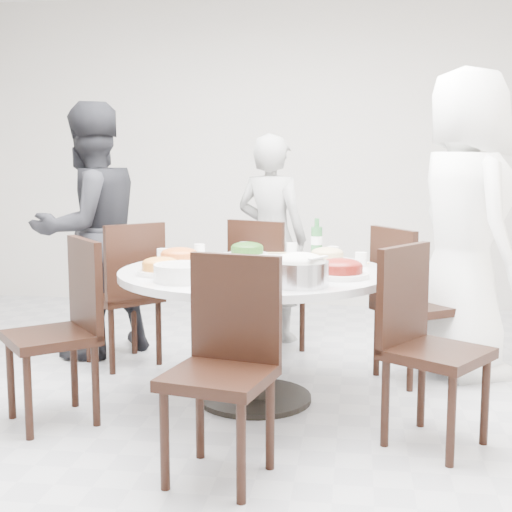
# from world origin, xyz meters

# --- Properties ---
(floor) EXTENTS (6.00, 6.00, 0.01)m
(floor) POSITION_xyz_m (0.00, 0.00, 0.00)
(floor) COLOR #AFB0B4
(floor) RESTS_ON ground
(wall_back) EXTENTS (6.00, 0.01, 2.80)m
(wall_back) POSITION_xyz_m (0.00, 3.00, 1.40)
(wall_back) COLOR beige
(wall_back) RESTS_ON ground
(dining_table) EXTENTS (1.50, 1.50, 0.75)m
(dining_table) POSITION_xyz_m (0.02, 0.33, 0.38)
(dining_table) COLOR silver
(dining_table) RESTS_ON floor
(chair_ne) EXTENTS (0.58, 0.58, 0.95)m
(chair_ne) POSITION_xyz_m (0.95, 0.85, 0.47)
(chair_ne) COLOR black
(chair_ne) RESTS_ON floor
(chair_n) EXTENTS (0.55, 0.55, 0.95)m
(chair_n) POSITION_xyz_m (-0.01, 1.30, 0.47)
(chair_n) COLOR black
(chair_n) RESTS_ON floor
(chair_nw) EXTENTS (0.59, 0.59, 0.95)m
(chair_nw) POSITION_xyz_m (-0.95, 0.92, 0.47)
(chair_nw) COLOR black
(chair_nw) RESTS_ON floor
(chair_sw) EXTENTS (0.59, 0.59, 0.95)m
(chair_sw) POSITION_xyz_m (-0.97, -0.15, 0.47)
(chair_sw) COLOR black
(chair_sw) RESTS_ON floor
(chair_s) EXTENTS (0.50, 0.50, 0.95)m
(chair_s) POSITION_xyz_m (0.01, -0.68, 0.47)
(chair_s) COLOR black
(chair_s) RESTS_ON floor
(chair_se) EXTENTS (0.58, 0.58, 0.95)m
(chair_se) POSITION_xyz_m (0.96, -0.18, 0.47)
(chair_se) COLOR black
(chair_se) RESTS_ON floor
(diner_right) EXTENTS (0.90, 1.09, 1.91)m
(diner_right) POSITION_xyz_m (1.24, 1.03, 0.96)
(diner_right) COLOR white
(diner_right) RESTS_ON floor
(diner_middle) EXTENTS (0.65, 0.54, 1.53)m
(diner_middle) POSITION_xyz_m (-0.05, 1.71, 0.77)
(diner_middle) COLOR black
(diner_middle) RESTS_ON floor
(diner_left) EXTENTS (1.02, 1.07, 1.74)m
(diner_left) POSITION_xyz_m (-1.23, 1.11, 0.87)
(diner_left) COLOR black
(diner_left) RESTS_ON floor
(dish_greens) EXTENTS (0.26, 0.26, 0.07)m
(dish_greens) POSITION_xyz_m (-0.10, 0.81, 0.78)
(dish_greens) COLOR white
(dish_greens) RESTS_ON dining_table
(dish_pale) EXTENTS (0.24, 0.24, 0.07)m
(dish_pale) POSITION_xyz_m (0.41, 0.62, 0.78)
(dish_pale) COLOR white
(dish_pale) RESTS_ON dining_table
(dish_orange) EXTENTS (0.28, 0.28, 0.08)m
(dish_orange) POSITION_xyz_m (-0.44, 0.47, 0.79)
(dish_orange) COLOR white
(dish_orange) RESTS_ON dining_table
(dish_redbrown) EXTENTS (0.29, 0.29, 0.07)m
(dish_redbrown) POSITION_xyz_m (0.50, 0.14, 0.79)
(dish_redbrown) COLOR white
(dish_redbrown) RESTS_ON dining_table
(dish_tofu) EXTENTS (0.25, 0.25, 0.06)m
(dish_tofu) POSITION_xyz_m (-0.45, 0.09, 0.78)
(dish_tofu) COLOR white
(dish_tofu) RESTS_ON dining_table
(rice_bowl) EXTENTS (0.28, 0.28, 0.12)m
(rice_bowl) POSITION_xyz_m (0.31, -0.13, 0.81)
(rice_bowl) COLOR silver
(rice_bowl) RESTS_ON dining_table
(soup_bowl) EXTENTS (0.28, 0.28, 0.09)m
(soup_bowl) POSITION_xyz_m (-0.29, -0.09, 0.79)
(soup_bowl) COLOR white
(soup_bowl) RESTS_ON dining_table
(beverage_bottle) EXTENTS (0.07, 0.07, 0.24)m
(beverage_bottle) POSITION_xyz_m (0.33, 0.88, 0.87)
(beverage_bottle) COLOR #2B6C35
(beverage_bottle) RESTS_ON dining_table
(tea_cups) EXTENTS (0.07, 0.07, 0.08)m
(tea_cups) POSITION_xyz_m (0.06, 0.96, 0.79)
(tea_cups) COLOR white
(tea_cups) RESTS_ON dining_table
(chopsticks) EXTENTS (0.24, 0.04, 0.01)m
(chopsticks) POSITION_xyz_m (0.05, 1.02, 0.76)
(chopsticks) COLOR tan
(chopsticks) RESTS_ON dining_table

